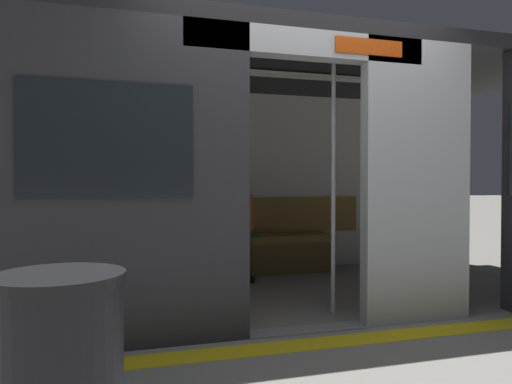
% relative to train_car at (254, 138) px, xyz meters
% --- Properties ---
extents(ground_plane, '(60.00, 60.00, 0.00)m').
position_rel_train_car_xyz_m(ground_plane, '(-0.06, 1.21, -1.56)').
color(ground_plane, gray).
extents(platform_edge_strip, '(8.00, 0.24, 0.01)m').
position_rel_train_car_xyz_m(platform_edge_strip, '(-0.06, 1.51, -1.55)').
color(platform_edge_strip, yellow).
rests_on(platform_edge_strip, ground_plane).
extents(train_car, '(6.40, 2.76, 2.36)m').
position_rel_train_car_xyz_m(train_car, '(0.00, 0.00, 0.00)').
color(train_car, '#ADAFB5').
rests_on(train_car, ground_plane).
extents(bench_seat, '(2.45, 0.44, 0.47)m').
position_rel_train_car_xyz_m(bench_seat, '(-0.06, -1.04, -1.20)').
color(bench_seat, olive).
rests_on(bench_seat, ground_plane).
extents(person_seated, '(0.55, 0.68, 1.20)m').
position_rel_train_car_xyz_m(person_seated, '(-0.01, -0.99, -0.87)').
color(person_seated, '#CC5933').
rests_on(person_seated, ground_plane).
extents(handbag, '(0.26, 0.15, 0.17)m').
position_rel_train_car_xyz_m(handbag, '(0.44, -1.06, -1.00)').
color(handbag, maroon).
rests_on(handbag, bench_seat).
extents(book, '(0.15, 0.22, 0.03)m').
position_rel_train_car_xyz_m(book, '(-0.32, -1.12, -1.07)').
color(book, '#33723F').
rests_on(book, bench_seat).
extents(grab_pole_door, '(0.04, 0.04, 2.22)m').
position_rel_train_car_xyz_m(grab_pole_door, '(0.35, 0.84, -0.44)').
color(grab_pole_door, silver).
rests_on(grab_pole_door, ground_plane).
extents(grab_pole_far, '(0.04, 0.04, 2.22)m').
position_rel_train_car_xyz_m(grab_pole_far, '(-0.47, 0.81, -0.44)').
color(grab_pole_far, silver).
rests_on(grab_pole_far, ground_plane).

